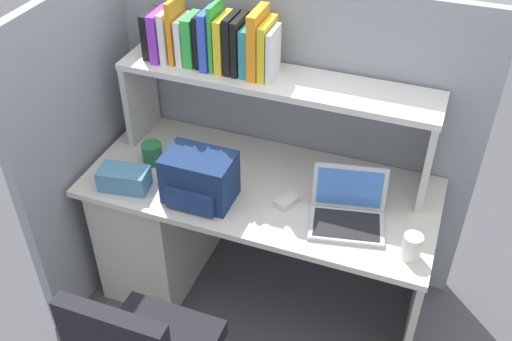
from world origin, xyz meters
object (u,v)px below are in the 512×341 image
Objects in this scene: paper_cup at (412,246)px; snack_canister at (152,153)px; backpack at (199,179)px; laptop at (348,211)px; computer_mouse at (287,201)px; tissue_box at (124,179)px.

snack_canister is at bearing 171.07° from paper_cup.
backpack is 0.37m from snack_canister.
backpack is at bearing 177.92° from paper_cup.
paper_cup is 1.26m from snack_canister.
computer_mouse is at bearing 178.24° from laptop.
snack_canister is (-1.25, 0.20, -0.00)m from paper_cup.
paper_cup reaches higher than tissue_box.
paper_cup is 0.50× the size of tissue_box.
tissue_box is at bearing -172.04° from laptop.
paper_cup is at bearing -22.89° from laptop.
computer_mouse is at bearing 2.07° from tissue_box.
backpack is 2.75× the size of paper_cup.
laptop is 3.45× the size of snack_canister.
snack_canister is at bearing 175.49° from laptop.
backpack is 0.93m from paper_cup.
laptop is 1.00m from tissue_box.
paper_cup is at bearing 9.45° from computer_mouse.
paper_cup is (0.28, -0.12, 0.00)m from laptop.
paper_cup is (0.92, -0.03, -0.05)m from backpack.
laptop reaches higher than snack_canister.
tissue_box is (-1.27, -0.02, -0.00)m from paper_cup.
tissue_box is 0.22m from snack_canister.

